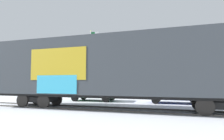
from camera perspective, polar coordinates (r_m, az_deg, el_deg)
name	(u,v)px	position (r m, az deg, el deg)	size (l,w,h in m)	color
ground_plane	(111,110)	(11.62, -0.33, -12.22)	(260.00, 260.00, 0.00)	silver
track	(132,110)	(11.31, 6.28, -12.23)	(60.02, 3.62, 0.08)	#4C4742
freight_car	(117,67)	(11.44, 1.51, 0.89)	(17.27, 3.29, 4.70)	#33383D
flagpole	(92,56)	(26.97, -6.38, 4.45)	(1.27, 0.27, 9.37)	silver
hillside	(154,74)	(71.17, 13.08, -1.13)	(154.23, 37.63, 14.55)	gray
parked_car_green	(93,91)	(17.04, -5.87, -6.58)	(4.33, 2.08, 1.72)	#1E5933
parked_car_blue	(174,92)	(15.75, 18.69, -6.56)	(4.32, 2.22, 1.77)	navy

